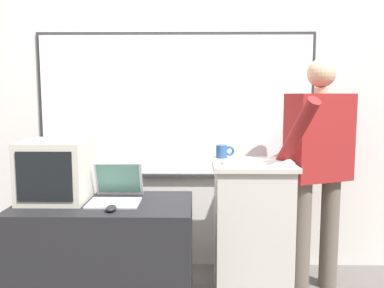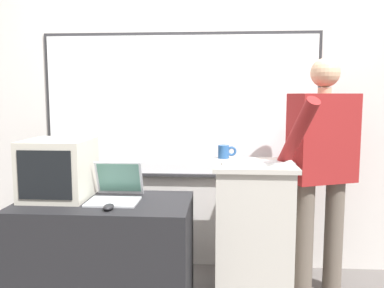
# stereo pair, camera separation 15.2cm
# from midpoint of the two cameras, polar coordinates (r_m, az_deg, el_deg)

# --- Properties ---
(back_wall) EXTENTS (6.40, 0.17, 2.78)m
(back_wall) POSITION_cam_midpoint_polar(r_m,az_deg,el_deg) (3.28, 2.92, 6.71)
(back_wall) COLOR silver
(back_wall) RESTS_ON ground_plane
(lectern_podium) EXTENTS (0.53, 0.50, 0.95)m
(lectern_podium) POSITION_cam_midpoint_polar(r_m,az_deg,el_deg) (2.84, 10.03, -12.07)
(lectern_podium) COLOR #BCB7AD
(lectern_podium) RESTS_ON ground_plane
(side_desk) EXTENTS (1.08, 0.61, 0.73)m
(side_desk) POSITION_cam_midpoint_polar(r_m,az_deg,el_deg) (2.73, -10.46, -15.37)
(side_desk) COLOR black
(side_desk) RESTS_ON ground_plane
(person_presenter) EXTENTS (0.62, 0.66, 1.64)m
(person_presenter) POSITION_cam_midpoint_polar(r_m,az_deg,el_deg) (2.93, 19.23, -2.21)
(person_presenter) COLOR brown
(person_presenter) RESTS_ON ground_plane
(laptop) EXTENTS (0.31, 0.33, 0.23)m
(laptop) POSITION_cam_midpoint_polar(r_m,az_deg,el_deg) (2.63, -8.91, -6.16)
(laptop) COLOR #B7BABF
(laptop) RESTS_ON side_desk
(wireless_keyboard) EXTENTS (0.46, 0.13, 0.02)m
(wireless_keyboard) POSITION_cam_midpoint_polar(r_m,az_deg,el_deg) (2.66, 10.85, -2.64)
(wireless_keyboard) COLOR silver
(wireless_keyboard) RESTS_ON lectern_podium
(computer_mouse_by_laptop) EXTENTS (0.06, 0.10, 0.03)m
(computer_mouse_by_laptop) POSITION_cam_midpoint_polar(r_m,az_deg,el_deg) (2.41, -9.84, -8.72)
(computer_mouse_by_laptop) COLOR black
(computer_mouse_by_laptop) RESTS_ON side_desk
(computer_mouse_by_keyboard) EXTENTS (0.06, 0.10, 0.03)m
(computer_mouse_by_keyboard) POSITION_cam_midpoint_polar(r_m,az_deg,el_deg) (2.71, 14.92, -2.45)
(computer_mouse_by_keyboard) COLOR silver
(computer_mouse_by_keyboard) RESTS_ON lectern_podium
(crt_monitor) EXTENTS (0.40, 0.43, 0.38)m
(crt_monitor) POSITION_cam_midpoint_polar(r_m,az_deg,el_deg) (2.73, -16.69, -3.35)
(crt_monitor) COLOR #BCB7A8
(crt_monitor) RESTS_ON side_desk
(coffee_mug) EXTENTS (0.13, 0.08, 0.09)m
(coffee_mug) POSITION_cam_midpoint_polar(r_m,az_deg,el_deg) (2.88, 6.11, -1.09)
(coffee_mug) COLOR #234C84
(coffee_mug) RESTS_ON lectern_podium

